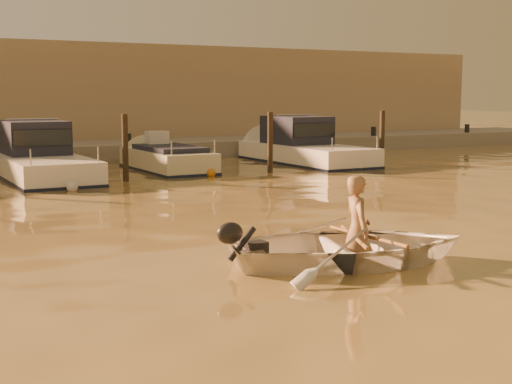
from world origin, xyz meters
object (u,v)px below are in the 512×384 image
dinghy (351,247)px  moored_boat_3 (167,164)px  person (357,229)px  moored_boat_4 (306,146)px  waterfront_building (35,98)px  moored_boat_2 (39,157)px

dinghy → moored_boat_3: (2.62, 14.02, -0.04)m
dinghy → person: 0.29m
dinghy → moored_boat_4: bearing=-14.1°
moored_boat_4 → dinghy: bearing=-120.4°
dinghy → moored_boat_4: moored_boat_4 is taller
dinghy → moored_boat_3: bearing=5.8°
dinghy → waterfront_building: size_ratio=0.08×
dinghy → moored_boat_4: 16.26m
dinghy → moored_boat_2: (-1.65, 14.02, 0.36)m
dinghy → waterfront_building: bearing=15.0°
moored_boat_4 → waterfront_building: 13.50m
moored_boat_2 → moored_boat_3: moored_boat_2 is taller
moored_boat_3 → waterfront_building: waterfront_building is taller
waterfront_building → moored_boat_4: bearing=-55.3°
moored_boat_4 → waterfront_building: waterfront_building is taller
dinghy → waterfront_building: (0.61, 25.02, 2.14)m
moored_boat_4 → waterfront_building: (-7.62, 11.00, 1.77)m
person → moored_boat_2: size_ratio=0.22×
person → moored_boat_4: size_ratio=0.23×
moored_boat_2 → waterfront_building: bearing=78.4°
moored_boat_3 → moored_boat_4: size_ratio=0.75×
dinghy → moored_boat_2: size_ratio=0.48×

